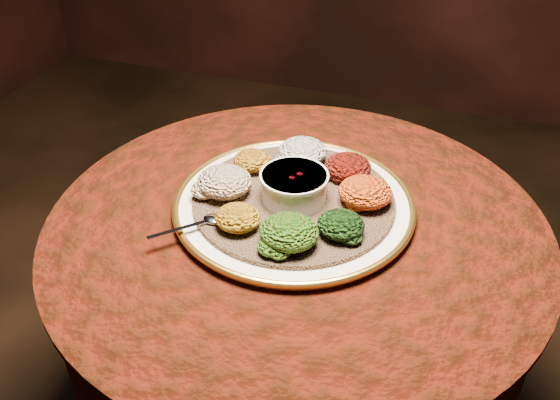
% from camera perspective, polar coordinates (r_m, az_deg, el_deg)
% --- Properties ---
extents(table, '(0.96, 0.96, 0.73)m').
position_cam_1_polar(table, '(1.31, 1.39, -8.21)').
color(table, black).
rests_on(table, ground).
extents(platter, '(0.60, 0.60, 0.02)m').
position_cam_1_polar(platter, '(1.21, 1.27, -0.44)').
color(platter, white).
rests_on(platter, table).
extents(injera, '(0.47, 0.47, 0.01)m').
position_cam_1_polar(injera, '(1.21, 1.27, -0.02)').
color(injera, '#866143').
rests_on(injera, platter).
extents(stew_bowl, '(0.13, 0.13, 0.05)m').
position_cam_1_polar(stew_bowl, '(1.18, 1.30, 1.41)').
color(stew_bowl, silver).
rests_on(stew_bowl, injera).
extents(spoon, '(0.11, 0.11, 0.01)m').
position_cam_1_polar(spoon, '(1.14, -6.60, -1.89)').
color(spoon, silver).
rests_on(spoon, injera).
extents(portion_ayib, '(0.10, 0.10, 0.05)m').
position_cam_1_polar(portion_ayib, '(1.30, 2.10, 4.48)').
color(portion_ayib, beige).
rests_on(portion_ayib, injera).
extents(portion_kitfo, '(0.09, 0.09, 0.04)m').
position_cam_1_polar(portion_kitfo, '(1.26, 6.25, 3.06)').
color(portion_kitfo, black).
rests_on(portion_kitfo, injera).
extents(portion_tikil, '(0.10, 0.10, 0.05)m').
position_cam_1_polar(portion_tikil, '(1.19, 7.80, 0.73)').
color(portion_tikil, '#C67610').
rests_on(portion_tikil, injera).
extents(portion_gomen, '(0.09, 0.08, 0.04)m').
position_cam_1_polar(portion_gomen, '(1.11, 5.58, -2.25)').
color(portion_gomen, black).
rests_on(portion_gomen, injera).
extents(portion_mixveg, '(0.10, 0.10, 0.05)m').
position_cam_1_polar(portion_mixveg, '(1.08, 0.84, -2.94)').
color(portion_mixveg, '#933A09').
rests_on(portion_mixveg, injera).
extents(portion_kik, '(0.08, 0.08, 0.04)m').
position_cam_1_polar(portion_kik, '(1.12, -3.88, -1.62)').
color(portion_kik, '#A2740E').
rests_on(portion_kik, injera).
extents(portion_timatim, '(0.11, 0.10, 0.05)m').
position_cam_1_polar(portion_timatim, '(1.21, -5.08, 1.68)').
color(portion_timatim, maroon).
rests_on(portion_timatim, injera).
extents(portion_shiro, '(0.08, 0.07, 0.04)m').
position_cam_1_polar(portion_shiro, '(1.28, -2.51, 3.65)').
color(portion_shiro, '#A36813').
rests_on(portion_shiro, injera).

